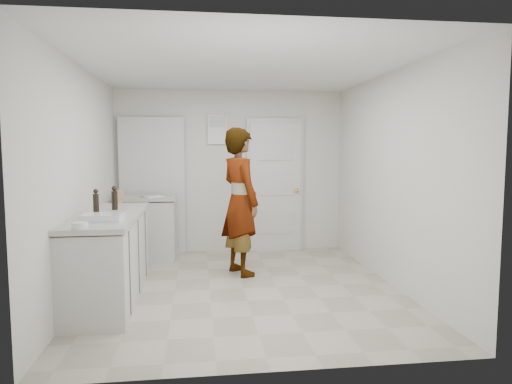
{
  "coord_description": "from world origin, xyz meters",
  "views": [
    {
      "loc": [
        -0.51,
        -5.11,
        1.61
      ],
      "look_at": [
        0.2,
        0.4,
        1.08
      ],
      "focal_mm": 32.0,
      "sensor_mm": 36.0,
      "label": 1
    }
  ],
  "objects": [
    {
      "name": "egg_bowl",
      "position": [
        -1.51,
        -1.1,
        0.95
      ],
      "size": [
        0.14,
        0.14,
        0.05
      ],
      "color": "silver",
      "rests_on": "main_counter"
    },
    {
      "name": "papers",
      "position": [
        -1.17,
        1.49,
        0.93
      ],
      "size": [
        0.37,
        0.39,
        0.01
      ],
      "primitive_type": "cube",
      "rotation": [
        0.0,
        0.0,
        0.61
      ],
      "color": "white",
      "rests_on": "side_counter"
    },
    {
      "name": "person",
      "position": [
        0.02,
        0.63,
        0.93
      ],
      "size": [
        0.68,
        0.81,
        1.87
      ],
      "primitive_type": "imported",
      "rotation": [
        0.0,
        0.0,
        1.98
      ],
      "color": "silver",
      "rests_on": "ground"
    },
    {
      "name": "oil_cruet_a",
      "position": [
        -1.44,
        0.12,
        1.05
      ],
      "size": [
        0.07,
        0.07,
        0.27
      ],
      "color": "black",
      "rests_on": "main_counter"
    },
    {
      "name": "side_counter",
      "position": [
        -1.25,
        1.55,
        0.43
      ],
      "size": [
        0.84,
        0.61,
        0.93
      ],
      "color": "silver",
      "rests_on": "ground"
    },
    {
      "name": "spice_jar",
      "position": [
        -1.45,
        0.12,
        0.96
      ],
      "size": [
        0.05,
        0.05,
        0.07
      ],
      "primitive_type": "cylinder",
      "color": "tan",
      "rests_on": "main_counter"
    },
    {
      "name": "main_counter",
      "position": [
        -1.45,
        -0.2,
        0.43
      ],
      "size": [
        0.64,
        1.96,
        0.93
      ],
      "color": "silver",
      "rests_on": "ground"
    },
    {
      "name": "baking_dish",
      "position": [
        -1.41,
        -0.69,
        0.95
      ],
      "size": [
        0.39,
        0.29,
        0.07
      ],
      "rotation": [
        0.0,
        0.0,
        -0.08
      ],
      "color": "silver",
      "rests_on": "main_counter"
    },
    {
      "name": "room_shell",
      "position": [
        -0.17,
        1.95,
        1.02
      ],
      "size": [
        4.0,
        4.0,
        4.0
      ],
      "color": "beige",
      "rests_on": "ground"
    },
    {
      "name": "oil_cruet_b",
      "position": [
        -1.56,
        -0.25,
        1.05
      ],
      "size": [
        0.06,
        0.06,
        0.27
      ],
      "color": "black",
      "rests_on": "main_counter"
    },
    {
      "name": "ground",
      "position": [
        0.0,
        0.0,
        0.0
      ],
      "size": [
        4.0,
        4.0,
        0.0
      ],
      "primitive_type": "plane",
      "color": "#9D9584",
      "rests_on": "ground"
    },
    {
      "name": "cake_mix_box",
      "position": [
        -1.49,
        0.7,
        1.01
      ],
      "size": [
        0.11,
        0.08,
        0.17
      ],
      "primitive_type": "cube",
      "rotation": [
        0.0,
        0.0,
        0.38
      ],
      "color": "#8B6645",
      "rests_on": "main_counter"
    }
  ]
}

